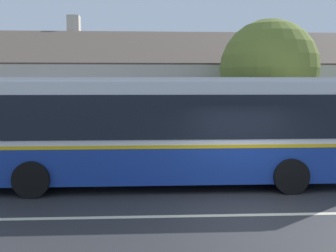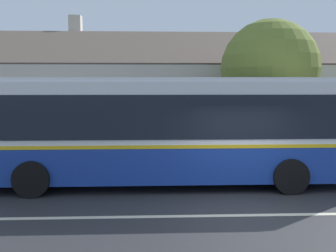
{
  "view_description": "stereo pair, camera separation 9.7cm",
  "coord_description": "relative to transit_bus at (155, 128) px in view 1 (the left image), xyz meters",
  "views": [
    {
      "loc": [
        -2.46,
        -8.36,
        3.04
      ],
      "look_at": [
        -1.88,
        3.22,
        1.75
      ],
      "focal_mm": 40.0,
      "sensor_mm": 36.0,
      "label": 1
    },
    {
      "loc": [
        -2.36,
        -8.36,
        3.04
      ],
      "look_at": [
        -1.88,
        3.22,
        1.75
      ],
      "focal_mm": 40.0,
      "sensor_mm": 36.0,
      "label": 2
    }
  ],
  "objects": [
    {
      "name": "lane_divider_stripe",
      "position": [
        2.28,
        -2.9,
        -1.74
      ],
      "size": [
        60.0,
        0.16,
        0.01
      ],
      "primitive_type": "cube",
      "color": "beige",
      "rests_on": "ground"
    },
    {
      "name": "community_building",
      "position": [
        2.17,
        10.63,
        0.35
      ],
      "size": [
        25.31,
        10.05,
        7.08
      ],
      "color": "beige",
      "rests_on": "ground"
    },
    {
      "name": "street_tree_primary",
      "position": [
        4.66,
        3.82,
        1.92
      ],
      "size": [
        3.94,
        3.94,
        5.65
      ],
      "color": "#4C3828",
      "rests_on": "ground"
    },
    {
      "name": "sidewalk_far",
      "position": [
        2.28,
        3.1,
        -1.66
      ],
      "size": [
        60.0,
        3.0,
        0.15
      ],
      "primitive_type": "cube",
      "color": "#9E9E99",
      "rests_on": "ground"
    },
    {
      "name": "ground_plane",
      "position": [
        2.28,
        -2.9,
        -1.74
      ],
      "size": [
        300.0,
        300.0,
        0.0
      ],
      "primitive_type": "plane",
      "color": "#2D2D30"
    },
    {
      "name": "transit_bus",
      "position": [
        0.0,
        0.0,
        0.0
      ],
      "size": [
        12.25,
        2.8,
        3.24
      ],
      "color": "navy",
      "rests_on": "ground"
    },
    {
      "name": "bench_down_street",
      "position": [
        -5.04,
        2.63,
        -1.18
      ],
      "size": [
        1.51,
        0.51,
        0.94
      ],
      "color": "brown",
      "rests_on": "sidewalk_far"
    }
  ]
}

